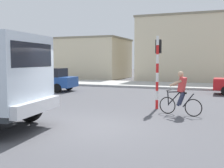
{
  "coord_description": "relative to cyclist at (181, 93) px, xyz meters",
  "views": [
    {
      "loc": [
        3.79,
        -7.8,
        2.14
      ],
      "look_at": [
        -0.18,
        2.5,
        1.2
      ],
      "focal_mm": 44.66,
      "sensor_mm": 36.0,
      "label": 1
    }
  ],
  "objects": [
    {
      "name": "ground_plane",
      "position": [
        -2.42,
        -3.19,
        -0.86
      ],
      "size": [
        120.0,
        120.0,
        0.0
      ],
      "primitive_type": "plane",
      "color": "#4C4C51"
    },
    {
      "name": "sidewalk_far",
      "position": [
        -2.42,
        12.19,
        -0.78
      ],
      "size": [
        80.0,
        5.0,
        0.16
      ],
      "primitive_type": "cube",
      "color": "#ADADA8",
      "rests_on": "ground"
    },
    {
      "name": "cyclist",
      "position": [
        0.0,
        0.0,
        0.0
      ],
      "size": [
        1.7,
        0.58,
        1.72
      ],
      "color": "black",
      "rests_on": "ground"
    },
    {
      "name": "traffic_light_pole",
      "position": [
        -1.16,
        1.17,
        1.2
      ],
      "size": [
        0.24,
        0.43,
        3.2
      ],
      "color": "red",
      "rests_on": "ground"
    },
    {
      "name": "car_red_near",
      "position": [
        -9.87,
        5.63,
        -0.05
      ],
      "size": [
        4.08,
        2.02,
        1.6
      ],
      "color": "#234C9E",
      "rests_on": "ground"
    },
    {
      "name": "building_corner_left",
      "position": [
        -14.59,
        19.54,
        1.51
      ],
      "size": [
        11.33,
        7.3,
        4.74
      ],
      "color": "beige",
      "rests_on": "ground"
    },
    {
      "name": "building_mid_block",
      "position": [
        -1.53,
        19.04,
        2.43
      ],
      "size": [
        10.27,
        6.69,
        6.57
      ],
      "color": "beige",
      "rests_on": "ground"
    }
  ]
}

